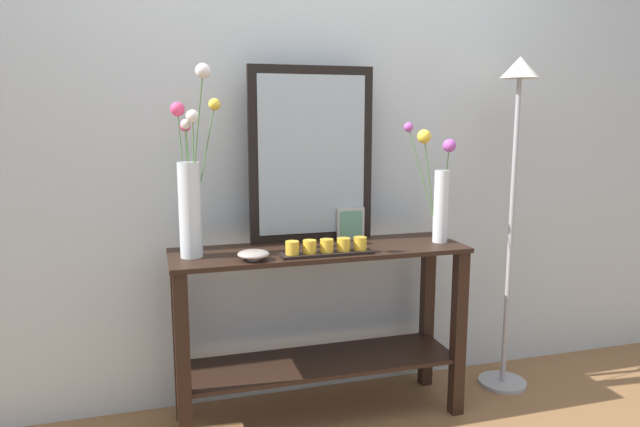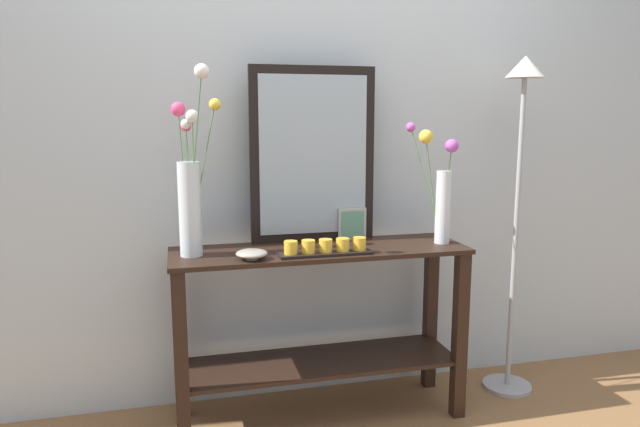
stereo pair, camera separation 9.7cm
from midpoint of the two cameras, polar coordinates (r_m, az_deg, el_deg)
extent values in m
cube|color=brown|center=(2.82, 1.05, -19.49)|extent=(7.00, 6.00, 0.02)
cube|color=#B2BCC1|center=(2.76, -0.59, 9.41)|extent=(6.40, 0.08, 2.70)
cube|color=black|center=(2.53, 1.10, -3.69)|extent=(1.29, 0.39, 0.02)
cube|color=black|center=(2.70, 1.07, -14.48)|extent=(1.23, 0.35, 0.02)
cube|color=black|center=(2.42, -12.41, -14.37)|extent=(0.06, 0.06, 0.77)
cube|color=black|center=(2.73, 14.69, -11.66)|extent=(0.06, 0.06, 0.77)
cube|color=black|center=(2.71, -12.63, -11.72)|extent=(0.06, 0.06, 0.77)
cube|color=black|center=(2.99, 11.78, -9.65)|extent=(0.06, 0.06, 0.77)
cube|color=black|center=(2.63, 0.36, 5.80)|extent=(0.58, 0.03, 0.79)
cube|color=#9EADB7|center=(2.61, 0.44, 5.78)|extent=(0.50, 0.00, 0.71)
cylinder|color=silver|center=(2.41, -11.63, 0.42)|extent=(0.09, 0.09, 0.39)
cylinder|color=#4C753D|center=(2.38, -11.26, 2.78)|extent=(0.01, 0.01, 0.55)
sphere|color=silver|center=(2.37, -11.37, 9.42)|extent=(0.05, 0.05, 0.05)
cylinder|color=#4C753D|center=(2.43, -10.53, 3.51)|extent=(0.14, 0.10, 0.60)
sphere|color=yellow|center=(2.47, -9.23, 10.62)|extent=(0.05, 0.05, 0.05)
cylinder|color=#4C753D|center=(2.43, -11.75, 2.42)|extent=(0.01, 0.07, 0.51)
sphere|color=#EA4275|center=(2.45, -12.02, 8.45)|extent=(0.04, 0.04, 0.04)
cylinder|color=#4C753D|center=(2.35, -11.21, 4.76)|extent=(0.08, 0.10, 0.72)
sphere|color=silver|center=(2.30, -10.42, 13.69)|extent=(0.06, 0.06, 0.06)
cylinder|color=#4C753D|center=(2.41, -11.57, 2.46)|extent=(0.02, 0.01, 0.52)
sphere|color=silver|center=(2.40, -12.03, 8.65)|extent=(0.04, 0.04, 0.04)
cylinder|color=#4C753D|center=(2.44, -12.19, 3.23)|extent=(0.03, 0.08, 0.58)
sphere|color=#EA4275|center=(2.46, -12.76, 10.04)|extent=(0.06, 0.06, 0.06)
cylinder|color=silver|center=(2.67, 13.10, 0.61)|extent=(0.07, 0.07, 0.33)
cylinder|color=#4C753D|center=(2.64, 12.08, 2.44)|extent=(0.08, 0.01, 0.46)
sphere|color=yellow|center=(2.61, 11.50, 7.47)|extent=(0.06, 0.06, 0.06)
cylinder|color=#4C753D|center=(2.67, 13.44, 2.02)|extent=(0.04, 0.01, 0.42)
sphere|color=#B24CB7|center=(2.67, 13.95, 6.53)|extent=(0.06, 0.06, 0.06)
cylinder|color=#4C753D|center=(2.69, 11.46, 2.99)|extent=(0.12, 0.12, 0.50)
sphere|color=#B24CB7|center=(2.70, 10.01, 8.41)|extent=(0.04, 0.04, 0.04)
cube|color=black|center=(2.41, 1.72, -3.98)|extent=(0.39, 0.09, 0.01)
cylinder|color=gold|center=(2.37, -1.74, -3.40)|extent=(0.06, 0.06, 0.05)
cylinder|color=gold|center=(2.38, 0.00, -3.30)|extent=(0.06, 0.06, 0.05)
cylinder|color=gold|center=(2.40, 1.72, -3.20)|extent=(0.06, 0.06, 0.05)
cylinder|color=gold|center=(2.42, 3.41, -3.10)|extent=(0.06, 0.06, 0.05)
cylinder|color=gold|center=(2.44, 5.06, -3.00)|extent=(0.06, 0.06, 0.05)
cube|color=#B7B2AD|center=(2.69, 4.24, -1.05)|extent=(0.13, 0.01, 0.15)
cube|color=#60997A|center=(2.69, 4.29, -1.08)|extent=(0.11, 0.00, 0.13)
cylinder|color=#9E9389|center=(2.34, -5.58, -4.45)|extent=(0.05, 0.05, 0.01)
ellipsoid|color=#9E9389|center=(2.34, -5.59, -3.96)|extent=(0.13, 0.13, 0.03)
cylinder|color=#9E9EA3|center=(3.21, 18.87, -15.83)|extent=(0.24, 0.24, 0.02)
cylinder|color=#9E9EA3|center=(2.97, 19.68, -2.27)|extent=(0.02, 0.02, 1.52)
cone|color=beige|center=(2.92, 20.60, 13.45)|extent=(0.18, 0.18, 0.10)
camera|label=1|loc=(0.05, -88.88, 0.19)|focal=32.33mm
camera|label=2|loc=(0.05, 91.12, -0.19)|focal=32.33mm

